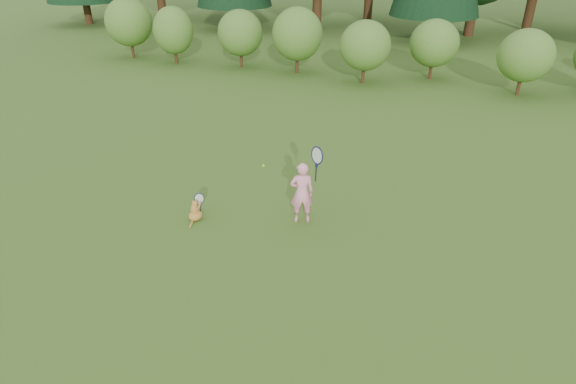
% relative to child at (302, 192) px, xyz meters
% --- Properties ---
extents(ground, '(100.00, 100.00, 0.00)m').
position_rel_child_xyz_m(ground, '(-0.49, -0.87, -0.72)').
color(ground, '#335217').
rests_on(ground, ground).
extents(shrub_row, '(28.00, 3.00, 2.80)m').
position_rel_child_xyz_m(shrub_row, '(-0.49, 12.13, 0.68)').
color(shrub_row, '#4B7625').
rests_on(shrub_row, ground).
extents(child, '(0.79, 0.52, 2.05)m').
position_rel_child_xyz_m(child, '(0.00, 0.00, 0.00)').
color(child, pink).
rests_on(child, ground).
extents(cat, '(0.38, 0.65, 0.63)m').
position_rel_child_xyz_m(cat, '(-2.23, -0.58, -0.48)').
color(cat, '#B47522').
rests_on(cat, ground).
extents(tennis_ball, '(0.06, 0.06, 0.06)m').
position_rel_child_xyz_m(tennis_ball, '(-1.10, 0.69, 0.15)').
color(tennis_ball, '#BBD419').
rests_on(tennis_ball, ground).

